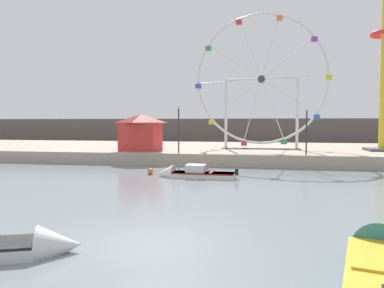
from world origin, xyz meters
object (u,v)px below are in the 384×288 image
Objects in this scene: drop_tower_yellow_tower at (384,72)px; carnival_booth_red_striped at (141,132)px; motorboat_teal_painted at (381,261)px; promenade_lamp_near at (179,122)px; mooring_buoy_orange at (150,171)px; promenade_lamp_far at (307,124)px; motorboat_white_red_stripe at (188,174)px; ferris_wheel_white_frame at (261,81)px.

carnival_booth_red_striped is (-22.26, -4.06, -5.51)m from drop_tower_yellow_tower.
carnival_booth_red_striped is at bearing 45.47° from motorboat_teal_painted.
drop_tower_yellow_tower is at bearing 17.44° from promenade_lamp_near.
carnival_booth_red_striped is 4.45m from promenade_lamp_near.
mooring_buoy_orange is at bearing 49.00° from motorboat_teal_painted.
promenade_lamp_near is 10.69m from promenade_lamp_far.
promenade_lamp_far is at bearing 12.46° from motorboat_teal_painted.
motorboat_white_red_stripe reaches higher than mooring_buoy_orange.
motorboat_teal_painted is 1.31× the size of promenade_lamp_far.
promenade_lamp_near reaches higher than motorboat_white_red_stripe.
mooring_buoy_orange is (-11.41, -6.05, -3.39)m from promenade_lamp_far.
drop_tower_yellow_tower is 19.66m from promenade_lamp_near.
ferris_wheel_white_frame is at bearing -108.24° from motorboat_white_red_stripe.
promenade_lamp_far is at bearing -138.61° from motorboat_white_red_stripe.
drop_tower_yellow_tower is (11.18, -0.41, 0.54)m from ferris_wheel_white_frame.
promenade_lamp_far is at bearing -142.49° from drop_tower_yellow_tower.
carnival_booth_red_striped is (-11.08, -4.46, -4.96)m from ferris_wheel_white_frame.
motorboat_white_red_stripe is 0.41× the size of ferris_wheel_white_frame.
mooring_buoy_orange is (-10.57, 15.48, -0.06)m from motorboat_teal_painted.
drop_tower_yellow_tower is at bearing -2.08° from ferris_wheel_white_frame.
promenade_lamp_far is (0.84, 21.54, 3.33)m from motorboat_teal_painted.
motorboat_white_red_stripe is 0.38× the size of drop_tower_yellow_tower.
motorboat_white_red_stripe is 3.05m from mooring_buoy_orange.
drop_tower_yellow_tower reaches higher than carnival_booth_red_striped.
promenade_lamp_far reaches higher than carnival_booth_red_striped.
motorboat_teal_painted is at bearing -92.23° from promenade_lamp_far.
motorboat_teal_painted is at bearing -55.22° from carnival_booth_red_striped.
ferris_wheel_white_frame reaches higher than motorboat_teal_painted.
motorboat_teal_painted is 21.81m from promenade_lamp_far.
promenade_lamp_near is 9.48× the size of mooring_buoy_orange.
drop_tower_yellow_tower is at bearing -139.47° from motorboat_white_red_stripe.
drop_tower_yellow_tower reaches higher than promenade_lamp_far.
mooring_buoy_orange is at bearing -96.68° from promenade_lamp_near.
promenade_lamp_far is 13.35m from mooring_buoy_orange.
carnival_booth_red_striped is at bearing 173.24° from promenade_lamp_far.
carnival_booth_red_striped reaches higher than motorboat_teal_painted.
drop_tower_yellow_tower is (16.05, 12.77, 8.09)m from motorboat_white_red_stripe.
ferris_wheel_white_frame is 0.92× the size of drop_tower_yellow_tower.
drop_tower_yellow_tower is 33.27× the size of mooring_buoy_orange.
carnival_booth_red_striped is (-13.87, 23.28, 2.55)m from motorboat_teal_painted.
ferris_wheel_white_frame is 30.51× the size of mooring_buoy_orange.
promenade_lamp_near is (4.02, -1.68, 0.93)m from carnival_booth_red_striped.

